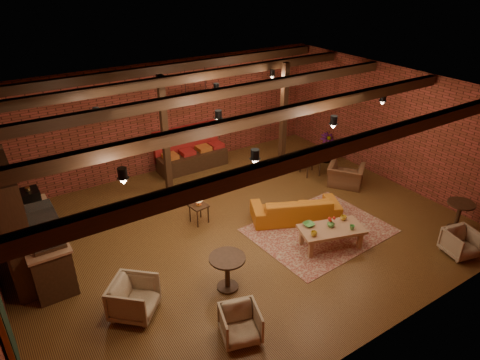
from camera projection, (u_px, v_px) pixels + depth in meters
floor at (239, 229)px, 10.13m from camera, size 10.00×10.00×0.00m
ceiling at (239, 97)px, 8.65m from camera, size 10.00×8.00×0.02m
wall_back at (164, 117)px, 12.36m from camera, size 10.00×0.02×3.20m
wall_front at (384, 266)px, 6.41m from camera, size 10.00×0.02×3.20m
wall_right at (391, 125)px, 11.80m from camera, size 0.02×8.00×3.20m
ceiling_beams at (239, 103)px, 8.70m from camera, size 9.80×6.40×0.22m
ceiling_pipe at (202, 95)px, 10.00m from camera, size 9.60×0.12×0.12m
post_left at (165, 137)px, 11.03m from camera, size 0.16×0.16×3.20m
post_right at (283, 119)px, 12.23m from camera, size 0.16×0.16×3.20m
service_counter at (40, 235)px, 8.52m from camera, size 0.80×2.50×1.60m
plant_counter at (39, 211)px, 8.52m from camera, size 0.35×0.39×0.30m
shelving_hutch at (12, 222)px, 8.21m from camera, size 0.52×2.00×2.40m
chalkboard_menu at (7, 331)px, 5.29m from camera, size 0.08×0.96×1.46m
banquette at (192, 153)px, 12.82m from camera, size 2.10×0.70×1.00m
service_sign at (196, 96)px, 11.63m from camera, size 0.86×0.06×0.30m
ceiling_spotlights at (239, 113)px, 8.80m from camera, size 6.40×4.40×0.28m
rug at (319, 230)px, 10.06m from camera, size 3.21×2.53×0.01m
sofa at (296, 208)px, 10.37m from camera, size 2.27×1.63×0.62m
coffee_table at (331, 230)px, 9.33m from camera, size 1.54×1.08×0.73m
side_table_lamp at (198, 200)px, 10.10m from camera, size 0.44×0.44×0.81m
round_table_left at (227, 267)px, 8.10m from camera, size 0.70×0.70×0.73m
armchair_a at (134, 297)px, 7.56m from camera, size 1.02×1.02×0.77m
armchair_b at (240, 323)px, 7.09m from camera, size 0.78×0.76×0.65m
armchair_right at (346, 172)px, 11.87m from camera, size 1.05×1.13×0.83m
side_table_book at (311, 158)px, 12.45m from camera, size 0.60×0.60×0.59m
round_table_right at (459, 212)px, 9.90m from camera, size 0.61×0.61×0.71m
armchair_far at (461, 242)px, 9.12m from camera, size 0.75×0.72×0.65m
plant_tall at (329, 120)px, 12.85m from camera, size 1.66×1.66×2.74m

